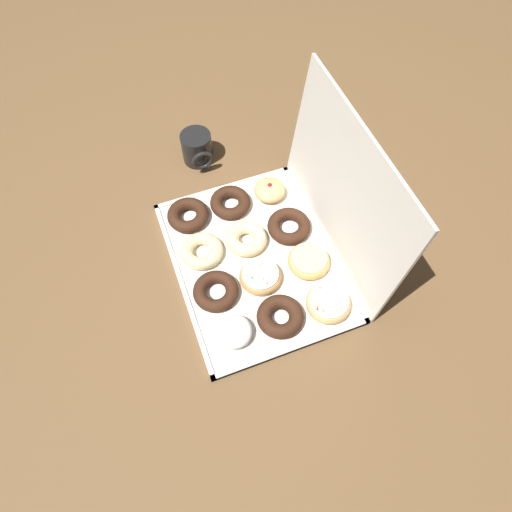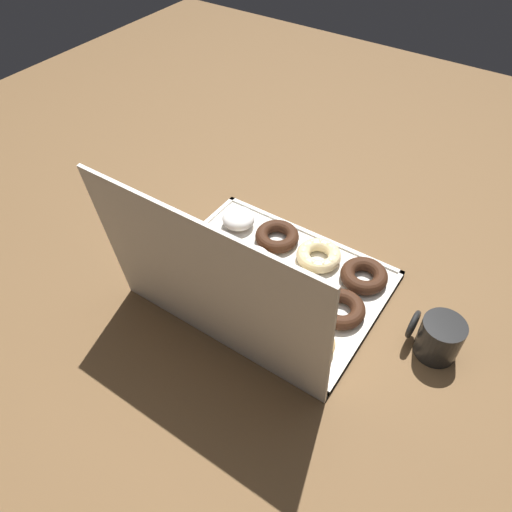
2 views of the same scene
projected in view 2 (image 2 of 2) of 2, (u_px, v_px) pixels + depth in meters
The scene contains 16 objects.
ground_plane at pixel (270, 282), 1.20m from camera, with size 3.00×3.00×0.00m, color brown.
donut_box at pixel (270, 280), 1.20m from camera, with size 0.53×0.41×0.01m.
box_lid_open at pixel (208, 289), 0.93m from camera, with size 0.53×0.39×0.01m, color silver.
chocolate_cake_ring_donut_0 at pixel (364, 276), 1.18m from camera, with size 0.11×0.11×0.03m.
cruller_donut_1 at pixel (319, 255), 1.23m from camera, with size 0.11×0.11×0.04m.
chocolate_cake_ring_donut_2 at pixel (277, 236), 1.28m from camera, with size 0.12×0.12×0.03m.
powdered_filled_donut_3 at pixel (239, 219), 1.32m from camera, with size 0.09×0.09×0.05m.
chocolate_cake_ring_donut_4 at pixel (341, 309), 1.11m from camera, with size 0.11×0.11×0.03m.
cruller_donut_5 at pixel (291, 285), 1.15m from camera, with size 0.11×0.11×0.04m.
sprinkle_donut_6 at pixel (251, 263), 1.21m from camera, with size 0.11×0.11×0.04m.
chocolate_cake_ring_donut_7 at pixel (212, 245), 1.25m from camera, with size 0.12×0.12×0.04m.
jelly_filled_donut_8 at pixel (315, 343), 1.03m from camera, with size 0.09×0.09×0.05m.
chocolate_cake_ring_donut_9 at pixel (262, 319), 1.09m from camera, with size 0.12×0.12×0.03m.
glazed_ring_donut_10 at pixel (218, 296), 1.13m from camera, with size 0.11×0.11×0.04m.
sprinkle_donut_11 at pixel (177, 273), 1.18m from camera, with size 0.11×0.11×0.04m.
coffee_mug at pixel (438, 337), 1.02m from camera, with size 0.11×0.09×0.10m.
Camera 2 is at (-0.42, 0.68, 0.90)m, focal length 34.15 mm.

